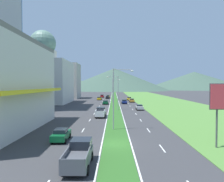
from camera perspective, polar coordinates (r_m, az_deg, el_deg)
name	(u,v)px	position (r m, az deg, el deg)	size (l,w,h in m)	color
ground_plane	(116,144)	(25.63, 1.21, -14.36)	(600.00, 600.00, 0.00)	#38383A
grass_median	(114,102)	(84.92, 0.68, -3.05)	(3.20, 240.00, 0.06)	#2D6023
grass_verge_right	(165,102)	(87.46, 14.32, -2.97)	(24.00, 240.00, 0.06)	#518438
lane_dash_left_2	(71,148)	(24.54, -11.16, -15.11)	(0.16, 2.80, 0.01)	silver
lane_dash_left_3	(83,130)	(33.31, -7.92, -10.59)	(0.16, 2.80, 0.01)	silver
lane_dash_left_4	(90,120)	(42.26, -6.09, -7.95)	(0.16, 2.80, 0.01)	silver
lane_dash_left_5	(94,114)	(51.30, -4.91, -6.23)	(0.16, 2.80, 0.01)	silver
lane_dash_left_6	(97,109)	(60.38, -4.09, -5.03)	(0.16, 2.80, 0.01)	silver
lane_dash_left_7	(99,106)	(69.50, -3.49, -4.14)	(0.16, 2.80, 0.01)	silver
lane_dash_left_8	(101,104)	(78.63, -3.03, -3.46)	(0.16, 2.80, 0.01)	silver
lane_dash_left_9	(102,102)	(87.77, -2.66, -2.91)	(0.16, 2.80, 0.01)	silver
lane_dash_left_10	(103,100)	(96.92, -2.36, -2.47)	(0.16, 2.80, 0.01)	silver
lane_dash_right_2	(162,148)	(24.68, 13.62, -15.03)	(0.16, 2.80, 0.01)	silver
lane_dash_right_3	(148,130)	(33.41, 9.97, -10.56)	(0.16, 2.80, 0.01)	silver
lane_dash_right_4	(141,120)	(42.34, 7.90, -7.94)	(0.16, 2.80, 0.01)	silver
lane_dash_right_5	(136,114)	(51.37, 6.56, -6.23)	(0.16, 2.80, 0.01)	silver
lane_dash_right_6	(132,109)	(60.44, 5.63, -5.03)	(0.16, 2.80, 0.01)	silver
lane_dash_right_7	(130,106)	(69.54, 4.95, -4.14)	(0.16, 2.80, 0.01)	silver
lane_dash_right_8	(128,104)	(78.67, 4.42, -3.46)	(0.16, 2.80, 0.01)	silver
lane_dash_right_9	(127,102)	(87.81, 4.01, -2.91)	(0.16, 2.80, 0.01)	silver
lane_dash_right_10	(125,100)	(96.96, 3.67, -2.48)	(0.16, 2.80, 0.01)	silver
edge_line_median_left	(110,102)	(84.93, -0.50, -3.07)	(0.16, 240.00, 0.01)	silver
edge_line_median_right	(119,102)	(84.94, 1.86, -3.07)	(0.16, 240.00, 0.01)	silver
domed_building	(43,76)	(85.51, -18.34, 3.96)	(19.99, 19.99, 28.21)	silver
midrise_colored	(66,81)	(111.71, -12.47, 2.69)	(13.46, 13.46, 18.11)	#B7B2A8
hill_far_left	(59,82)	(315.14, -14.30, 2.49)	(151.58, 151.58, 23.18)	#47664C
hill_far_center	(114,79)	(272.31, 0.65, 3.24)	(141.46, 141.46, 28.64)	#3D5647
hill_far_right	(194,81)	(343.74, 21.58, 2.67)	(156.49, 156.49, 26.98)	#3D5647
street_lamp_near	(116,95)	(32.69, 1.02, -0.98)	(3.29, 0.50, 9.64)	#99999E
street_lamp_mid	(117,90)	(58.65, 1.31, 0.19)	(3.33, 0.47, 9.57)	#99999E
street_lamp_far	(113,89)	(84.70, 0.38, 0.63)	(3.25, 0.28, 9.50)	#99999E
car_0	(99,98)	(97.26, -3.50, -2.03)	(2.00, 4.62, 1.45)	yellow
car_1	(129,99)	(96.14, 4.74, -2.08)	(2.02, 4.77, 1.42)	yellow
car_2	(61,135)	(27.67, -13.77, -11.53)	(1.88, 4.12, 1.54)	#0C5128
car_3	(124,102)	(78.18, 3.38, -2.92)	(2.00, 4.19, 1.53)	navy
car_4	(102,96)	(116.62, -2.74, -1.38)	(2.00, 4.50, 1.59)	maroon
car_5	(107,97)	(106.23, -1.25, -1.71)	(1.86, 4.59, 1.45)	black
car_6	(139,107)	(59.37, 7.54, -4.41)	(1.94, 4.19, 1.48)	#B2B2B7
car_7	(132,100)	(85.20, 5.43, -2.56)	(2.00, 4.75, 1.46)	#C6842D
car_8	(108,96)	(113.88, -1.05, -1.46)	(1.86, 4.35, 1.50)	#C6842D
car_9	(105,102)	(75.78, -1.81, -3.09)	(2.01, 4.29, 1.44)	#0C5128
pickup_truck_0	(101,112)	(46.42, -3.17, -5.85)	(2.18, 5.40, 2.00)	silver
pickup_truck_1	(79,154)	(19.30, -9.00, -16.78)	(2.18, 5.40, 2.00)	#515459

